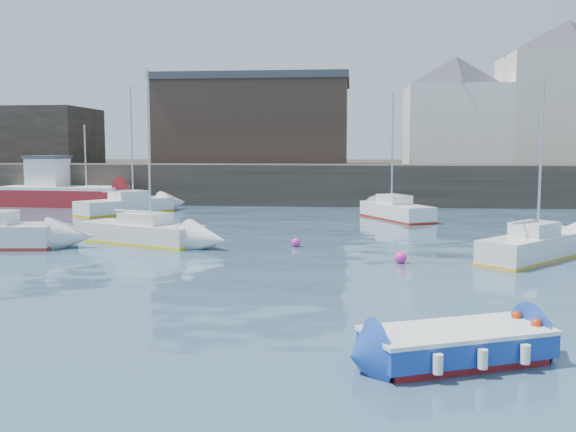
# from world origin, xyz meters

# --- Properties ---
(water) EXTENTS (220.00, 220.00, 0.00)m
(water) POSITION_xyz_m (0.00, 0.00, 0.00)
(water) COLOR #2D4760
(water) RESTS_ON ground
(quay_wall) EXTENTS (90.00, 5.00, 3.00)m
(quay_wall) POSITION_xyz_m (0.00, 35.00, 1.50)
(quay_wall) COLOR #28231E
(quay_wall) RESTS_ON ground
(land_strip) EXTENTS (90.00, 32.00, 2.80)m
(land_strip) POSITION_xyz_m (0.00, 53.00, 1.40)
(land_strip) COLOR #28231E
(land_strip) RESTS_ON ground
(bldg_east_a) EXTENTS (13.36, 13.36, 11.80)m
(bldg_east_a) POSITION_xyz_m (20.00, 42.00, 8.81)
(bldg_east_a) COLOR beige
(bldg_east_a) RESTS_ON land_strip
(bldg_east_d) EXTENTS (11.14, 11.14, 8.95)m
(bldg_east_d) POSITION_xyz_m (11.00, 41.50, 7.36)
(bldg_east_d) COLOR white
(bldg_east_d) RESTS_ON land_strip
(warehouse) EXTENTS (16.40, 10.40, 7.60)m
(warehouse) POSITION_xyz_m (-6.00, 43.00, 6.62)
(warehouse) COLOR #3D2D26
(warehouse) RESTS_ON land_strip
(bldg_west) EXTENTS (14.00, 8.00, 5.00)m
(bldg_west) POSITION_xyz_m (-28.00, 42.00, 5.30)
(bldg_west) COLOR #353028
(bldg_west) RESTS_ON land_strip
(blue_dinghy) EXTENTS (4.01, 2.90, 0.70)m
(blue_dinghy) POSITION_xyz_m (4.65, -1.00, 0.39)
(blue_dinghy) COLOR maroon
(blue_dinghy) RESTS_ON ground
(fishing_boat) EXTENTS (9.17, 4.05, 5.92)m
(fishing_boat) POSITION_xyz_m (-18.69, 31.52, 1.14)
(fishing_boat) COLOR maroon
(fishing_boat) RESTS_ON ground
(sailboat_b) EXTENTS (6.20, 4.12, 7.64)m
(sailboat_b) POSITION_xyz_m (-6.77, 13.98, 0.50)
(sailboat_b) COLOR silver
(sailboat_b) RESTS_ON ground
(sailboat_c) EXTENTS (4.73, 4.98, 6.85)m
(sailboat_c) POSITION_xyz_m (9.29, 11.13, 0.52)
(sailboat_c) COLOR silver
(sailboat_c) RESTS_ON ground
(sailboat_f) EXTENTS (4.28, 5.99, 7.52)m
(sailboat_f) POSITION_xyz_m (5.16, 24.77, 0.53)
(sailboat_f) COLOR silver
(sailboat_f) RESTS_ON ground
(sailboat_h) EXTENTS (5.41, 6.30, 8.16)m
(sailboat_h) POSITION_xyz_m (-12.02, 26.45, 0.53)
(sailboat_h) COLOR silver
(sailboat_h) RESTS_ON ground
(buoy_mid) EXTENTS (0.45, 0.45, 0.45)m
(buoy_mid) POSITION_xyz_m (4.37, 10.11, 0.00)
(buoy_mid) COLOR #FB22AA
(buoy_mid) RESTS_ON ground
(buoy_far) EXTENTS (0.38, 0.38, 0.38)m
(buoy_far) POSITION_xyz_m (0.17, 13.68, 0.00)
(buoy_far) COLOR #FB22AA
(buoy_far) RESTS_ON ground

